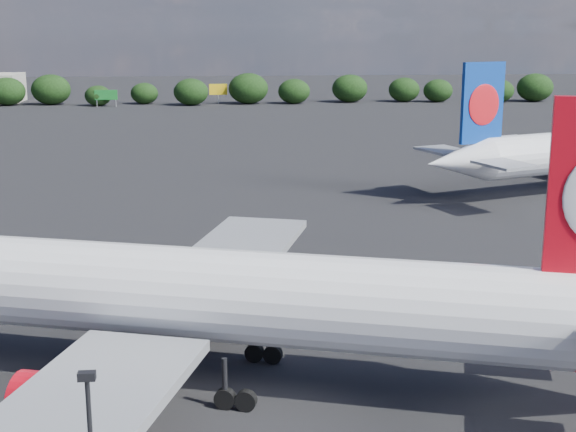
{
  "coord_description": "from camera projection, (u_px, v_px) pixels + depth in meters",
  "views": [
    {
      "loc": [
        10.94,
        -43.51,
        21.27
      ],
      "look_at": [
        16.0,
        12.0,
        8.0
      ],
      "focal_mm": 50.0,
      "sensor_mm": 36.0,
      "label": 1
    }
  ],
  "objects": [
    {
      "name": "ground",
      "position": [
        132.0,
        193.0,
        104.24
      ],
      "size": [
        500.0,
        500.0,
        0.0
      ],
      "primitive_type": "plane",
      "color": "black",
      "rests_on": "ground"
    },
    {
      "name": "horizon_treeline",
      "position": [
        196.0,
        91.0,
        221.01
      ],
      "size": [
        204.12,
        16.52,
        8.49
      ],
      "color": "black",
      "rests_on": "ground"
    },
    {
      "name": "qantas_airliner",
      "position": [
        234.0,
        299.0,
        47.69
      ],
      "size": [
        53.34,
        51.18,
        17.75
      ],
      "color": "white",
      "rests_on": "ground"
    },
    {
      "name": "highway_sign",
      "position": [
        106.0,
        95.0,
        214.3
      ],
      "size": [
        6.0,
        0.3,
        4.5
      ],
      "color": "#156C24",
      "rests_on": "ground"
    },
    {
      "name": "billboard_yellow",
      "position": [
        218.0,
        90.0,
        222.59
      ],
      "size": [
        5.0,
        0.3,
        5.5
      ],
      "color": "yellow",
      "rests_on": "ground"
    }
  ]
}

